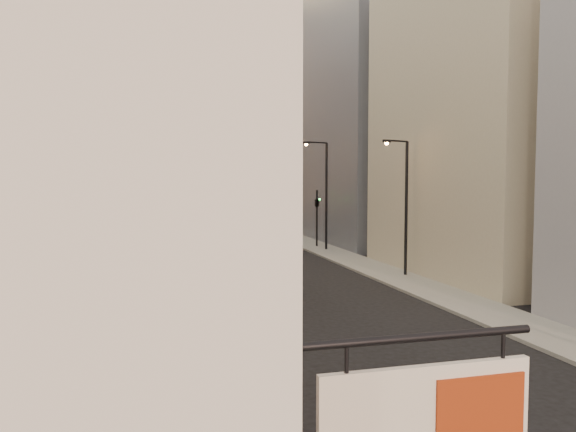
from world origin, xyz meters
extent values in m
cube|color=#9C9A8D|center=(-6.50, 55.00, 0.07)|extent=(3.00, 140.00, 0.15)
cube|color=#9C9A8D|center=(6.50, 55.00, 0.07)|extent=(3.00, 140.00, 0.15)
cylinder|color=black|center=(-6.90, 3.00, 4.90)|extent=(2.40, 0.06, 0.06)
cube|color=maroon|center=(-6.10, 3.00, 4.30)|extent=(0.70, 0.10, 0.60)
cube|color=black|center=(-7.30, 14.00, 3.60)|extent=(0.80, 0.08, 1.50)
cube|color=black|center=(-7.30, 24.00, 3.40)|extent=(0.70, 0.08, 1.30)
cube|color=#C0B291|center=(-12.00, 26.00, 8.00)|extent=(8.00, 12.00, 16.00)
cube|color=#939398|center=(-12.00, 42.00, 10.00)|extent=(8.00, 16.00, 20.00)
cube|color=tan|center=(-12.00, 60.00, 8.50)|extent=(8.00, 18.00, 17.00)
cube|color=gray|center=(-12.00, 80.00, 12.00)|extent=(8.00, 20.00, 24.00)
cube|color=#C0B291|center=(12.00, 30.00, 10.00)|extent=(8.00, 16.00, 20.00)
cube|color=gray|center=(12.00, 50.00, 13.00)|extent=(8.00, 20.00, 26.00)
cube|color=gray|center=(18.00, 78.00, 25.00)|extent=(20.00, 22.00, 50.00)
cube|color=tan|center=(-1.00, 92.00, 14.00)|extent=(14.00, 14.00, 28.00)
cube|color=tan|center=(-1.00, 92.00, 31.00)|extent=(10.00, 10.00, 6.00)
cube|color=silver|center=(10.00, 78.00, 17.00)|extent=(8.00, 8.00, 34.00)
cylinder|color=black|center=(7.27, 30.41, 4.10)|extent=(0.18, 0.18, 8.20)
cylinder|color=black|center=(6.44, 30.04, 8.20)|extent=(1.71, 0.83, 0.11)
cube|color=black|center=(5.60, 29.68, 8.16)|extent=(0.54, 0.38, 0.16)
sphere|color=orange|center=(5.60, 29.68, 8.04)|extent=(0.22, 0.22, 0.22)
cylinder|color=black|center=(6.63, 43.36, 4.45)|extent=(0.20, 0.20, 8.90)
cylinder|color=black|center=(5.68, 43.09, 8.90)|extent=(1.94, 0.64, 0.12)
cube|color=black|center=(4.72, 42.83, 8.85)|extent=(0.58, 0.35, 0.18)
sphere|color=orange|center=(4.72, 42.83, 8.72)|extent=(0.24, 0.24, 0.24)
cylinder|color=black|center=(-6.96, 38.53, 2.50)|extent=(0.16, 0.16, 5.00)
imported|color=black|center=(-6.96, 38.53, 4.20)|extent=(0.56, 0.56, 1.26)
sphere|color=#19E533|center=(-7.21, 38.53, 4.20)|extent=(0.16, 0.16, 0.16)
cylinder|color=black|center=(6.53, 45.58, 2.50)|extent=(0.16, 0.16, 5.00)
imported|color=black|center=(6.53, 45.58, 4.20)|extent=(0.74, 0.74, 1.42)
sphere|color=#19E533|center=(6.78, 45.58, 4.20)|extent=(0.16, 0.16, 0.16)
camera|label=1|loc=(-8.42, -0.42, 5.99)|focal=35.00mm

